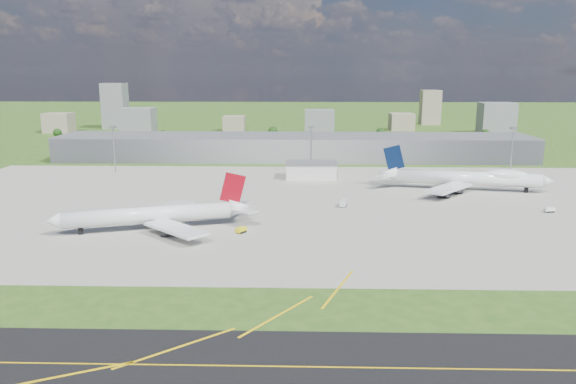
{
  "coord_description": "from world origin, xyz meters",
  "views": [
    {
      "loc": [
        5.52,
        -193.14,
        55.6
      ],
      "look_at": [
        -0.28,
        22.6,
        9.0
      ],
      "focal_mm": 35.0,
      "sensor_mm": 36.0,
      "label": 1
    }
  ],
  "objects_px": {
    "airliner_blue_quad": "(467,178)",
    "tug_yellow": "(241,230)",
    "van_white_near": "(343,203)",
    "van_white_far": "(550,210)",
    "airliner_red_twin": "(156,215)"
  },
  "relations": [
    {
      "from": "airliner_blue_quad",
      "to": "van_white_far",
      "type": "bearing_deg",
      "value": -52.92
    },
    {
      "from": "van_white_near",
      "to": "van_white_far",
      "type": "height_order",
      "value": "van_white_near"
    },
    {
      "from": "tug_yellow",
      "to": "van_white_near",
      "type": "relative_size",
      "value": 0.74
    },
    {
      "from": "airliner_blue_quad",
      "to": "van_white_far",
      "type": "xyz_separation_m",
      "value": [
        21.04,
        -42.6,
        -4.73
      ]
    },
    {
      "from": "airliner_red_twin",
      "to": "airliner_blue_quad",
      "type": "height_order",
      "value": "airliner_blue_quad"
    },
    {
      "from": "tug_yellow",
      "to": "van_white_near",
      "type": "xyz_separation_m",
      "value": [
        38.61,
        39.92,
        0.43
      ]
    },
    {
      "from": "airliner_blue_quad",
      "to": "tug_yellow",
      "type": "height_order",
      "value": "airliner_blue_quad"
    },
    {
      "from": "airliner_blue_quad",
      "to": "tug_yellow",
      "type": "bearing_deg",
      "value": -132.31
    },
    {
      "from": "airliner_blue_quad",
      "to": "van_white_far",
      "type": "distance_m",
      "value": 47.74
    },
    {
      "from": "van_white_near",
      "to": "tug_yellow",
      "type": "bearing_deg",
      "value": 147.07
    },
    {
      "from": "van_white_far",
      "to": "van_white_near",
      "type": "bearing_deg",
      "value": 164.33
    },
    {
      "from": "van_white_far",
      "to": "airliner_red_twin",
      "type": "bearing_deg",
      "value": -179.76
    },
    {
      "from": "airliner_red_twin",
      "to": "van_white_near",
      "type": "bearing_deg",
      "value": -169.65
    },
    {
      "from": "airliner_blue_quad",
      "to": "van_white_near",
      "type": "xyz_separation_m",
      "value": [
        -61.06,
        -34.89,
        -4.4
      ]
    },
    {
      "from": "tug_yellow",
      "to": "van_white_far",
      "type": "distance_m",
      "value": 124.93
    }
  ]
}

